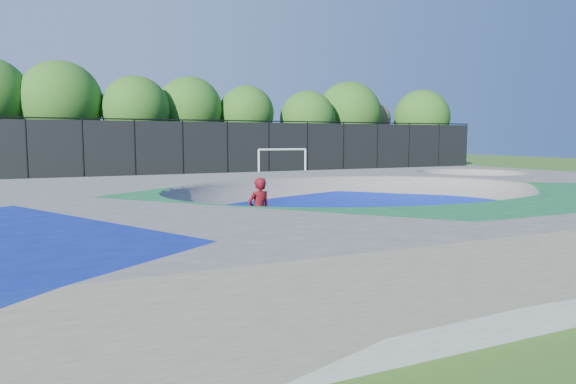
# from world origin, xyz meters

# --- Properties ---
(ground) EXTENTS (120.00, 120.00, 0.00)m
(ground) POSITION_xyz_m (0.00, 0.00, 0.00)
(ground) COLOR #315918
(ground) RESTS_ON ground
(skate_deck) EXTENTS (22.00, 14.00, 1.50)m
(skate_deck) POSITION_xyz_m (0.00, 0.00, 0.75)
(skate_deck) COLOR gray
(skate_deck) RESTS_ON ground
(skater) EXTENTS (0.72, 0.54, 1.80)m
(skater) POSITION_xyz_m (-2.80, 0.59, 0.90)
(skater) COLOR #B90E14
(skater) RESTS_ON ground
(skateboard) EXTENTS (0.81, 0.37, 0.05)m
(skateboard) POSITION_xyz_m (-2.80, 0.59, 0.03)
(skateboard) COLOR black
(skateboard) RESTS_ON ground
(soccer_goal) EXTENTS (3.31, 0.12, 2.19)m
(soccer_goal) POSITION_xyz_m (5.43, 17.37, 1.52)
(soccer_goal) COLOR white
(soccer_goal) RESTS_ON ground
(fence) EXTENTS (48.09, 0.09, 4.04)m
(fence) POSITION_xyz_m (0.00, 21.00, 2.10)
(fence) COLOR black
(fence) RESTS_ON ground
(treeline) EXTENTS (52.17, 6.47, 8.04)m
(treeline) POSITION_xyz_m (-2.06, 26.15, 4.95)
(treeline) COLOR #493424
(treeline) RESTS_ON ground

